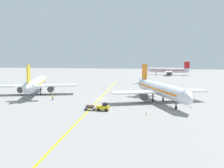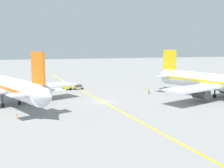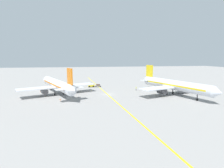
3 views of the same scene
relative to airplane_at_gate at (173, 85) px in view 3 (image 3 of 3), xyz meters
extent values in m
plane|color=gray|center=(23.98, -5.60, -3.71)|extent=(400.00, 400.00, 0.00)
cube|color=yellow|center=(23.98, -5.60, -3.71)|extent=(9.60, 119.68, 0.01)
cylinder|color=silver|center=(-0.14, 0.42, 0.09)|extent=(12.70, 29.64, 3.60)
cone|color=silver|center=(-5.14, 15.83, 0.09)|extent=(3.99, 3.34, 3.42)
cone|color=silver|center=(4.96, -15.27, 0.39)|extent=(3.84, 3.80, 3.06)
cube|color=yellow|center=(-0.14, 0.42, 0.24)|extent=(11.81, 26.80, 0.50)
cube|color=silver|center=(0.17, -0.53, -0.63)|extent=(28.24, 13.60, 0.36)
cylinder|color=#4C4C51|center=(-4.58, -2.08, -1.88)|extent=(3.08, 3.72, 2.20)
cylinder|color=#4C4C51|center=(4.93, 1.01, -1.88)|extent=(3.08, 3.72, 2.20)
cube|color=yellow|center=(4.19, -12.90, 4.39)|extent=(1.58, 3.92, 5.00)
cube|color=silver|center=(4.04, -12.42, 0.49)|extent=(9.30, 5.06, 0.24)
cylinder|color=#4C4C51|center=(-3.10, 9.55, -2.31)|extent=(0.36, 0.36, 2.00)
cylinder|color=black|center=(-3.10, 9.55, -3.31)|extent=(0.51, 0.85, 0.80)
cylinder|color=#4C4C51|center=(-1.04, -1.98, -2.31)|extent=(0.36, 0.36, 2.00)
cylinder|color=black|center=(-1.04, -1.98, -3.31)|extent=(0.51, 0.85, 0.80)
cylinder|color=#4C4C51|center=(2.00, -0.99, -2.31)|extent=(0.36, 0.36, 2.00)
cylinder|color=black|center=(2.00, -0.99, -3.31)|extent=(0.51, 0.85, 0.80)
cylinder|color=silver|center=(42.61, -9.17, 0.09)|extent=(15.03, 29.02, 3.60)
cone|color=silver|center=(48.94, -24.09, 0.09)|extent=(4.09, 3.55, 3.42)
cone|color=silver|center=(36.17, 6.01, 0.39)|extent=(3.99, 3.96, 3.06)
cube|color=orange|center=(42.61, -9.17, 0.24)|extent=(13.90, 26.28, 0.50)
cube|color=silver|center=(42.22, -8.25, -0.63)|extent=(27.81, 15.72, 0.36)
cylinder|color=#4C4C51|center=(46.82, -6.30, -1.88)|extent=(3.28, 3.81, 2.20)
cylinder|color=#4C4C51|center=(37.62, -10.21, -1.88)|extent=(3.28, 3.81, 2.20)
cube|color=orange|center=(37.14, 3.71, 4.39)|extent=(1.89, 3.82, 5.00)
cube|color=silver|center=(37.34, 3.25, 0.49)|extent=(9.22, 5.72, 0.24)
cylinder|color=#4C4C51|center=(46.36, -18.01, -2.31)|extent=(0.36, 0.36, 2.00)
cylinder|color=black|center=(46.36, -18.01, -3.31)|extent=(0.57, 0.85, 0.80)
cylinder|color=#4C4C51|center=(43.30, -6.71, -2.31)|extent=(0.36, 0.36, 2.00)
cylinder|color=black|center=(43.30, -6.71, -3.31)|extent=(0.57, 0.85, 0.80)
cylinder|color=#4C4C51|center=(40.36, -7.96, -2.31)|extent=(0.36, 0.36, 2.00)
cylinder|color=black|center=(40.36, -7.96, -3.31)|extent=(0.57, 0.85, 0.80)
cube|color=gold|center=(28.86, -23.21, -2.91)|extent=(3.02, 1.54, 0.90)
cube|color=black|center=(29.41, -23.21, -2.11)|extent=(1.12, 1.29, 0.70)
sphere|color=orange|center=(29.41, -23.21, -1.68)|extent=(0.16, 0.16, 0.16)
cylinder|color=black|center=(29.84, -22.47, -3.36)|extent=(0.70, 0.26, 0.70)
cylinder|color=black|center=(29.82, -23.97, -3.36)|extent=(0.70, 0.26, 0.70)
cylinder|color=black|center=(27.89, -22.44, -3.36)|extent=(0.70, 0.26, 0.70)
cylinder|color=black|center=(27.87, -23.94, -3.36)|extent=(0.70, 0.26, 0.70)
cube|color=gray|center=(25.66, -23.17, -3.17)|extent=(2.62, 1.43, 0.20)
cube|color=#4C382D|center=(25.66, -23.17, -2.77)|extent=(1.83, 1.14, 0.60)
cylinder|color=black|center=(26.71, -22.55, -3.49)|extent=(0.44, 0.15, 0.44)
cylinder|color=black|center=(26.69, -23.81, -3.49)|extent=(0.44, 0.15, 0.44)
cylinder|color=black|center=(24.63, -22.52, -3.49)|extent=(0.44, 0.15, 0.44)
cylinder|color=black|center=(24.61, -23.78, -3.49)|extent=(0.44, 0.15, 0.44)
cylinder|color=#23232D|center=(10.70, -11.12, -3.28)|extent=(0.16, 0.16, 0.85)
cylinder|color=#23232D|center=(10.76, -10.92, -3.28)|extent=(0.16, 0.16, 0.85)
cube|color=#CCD819|center=(10.73, -11.02, -2.56)|extent=(0.32, 0.41, 0.60)
cylinder|color=#CCD819|center=(10.66, -11.25, -2.56)|extent=(0.10, 0.10, 0.55)
cylinder|color=#CCD819|center=(10.80, -10.79, -2.56)|extent=(0.10, 0.10, 0.55)
sphere|color=beige|center=(10.73, -11.02, -2.14)|extent=(0.22, 0.22, 0.22)
cone|color=orange|center=(50.13, -15.31, -3.43)|extent=(0.32, 0.32, 0.55)
cone|color=orange|center=(39.35, -25.27, -3.43)|extent=(0.32, 0.32, 0.55)
cone|color=orange|center=(40.65, 0.72, -3.43)|extent=(0.32, 0.32, 0.55)
camera|label=1|loc=(42.42, -83.99, 9.38)|focal=42.00mm
camera|label=2|loc=(39.06, 45.46, 7.55)|focal=42.00mm
camera|label=3|loc=(34.04, 58.81, 10.07)|focal=28.00mm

